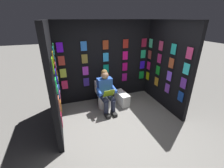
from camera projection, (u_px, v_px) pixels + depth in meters
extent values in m
plane|color=gray|center=(131.00, 135.00, 3.45)|extent=(30.00, 30.00, 0.00)
cube|color=black|center=(105.00, 62.00, 4.66)|extent=(3.02, 0.10, 2.42)
cube|color=#EB245A|center=(65.00, 85.00, 4.43)|extent=(0.17, 0.01, 0.26)
cube|color=#3A2490|center=(86.00, 82.00, 4.62)|extent=(0.17, 0.01, 0.26)
cube|color=#B0224C|center=(106.00, 80.00, 4.81)|extent=(0.17, 0.01, 0.26)
cube|color=#A41684|center=(124.00, 77.00, 5.01)|extent=(0.17, 0.01, 0.26)
cube|color=#109239|center=(141.00, 75.00, 5.20)|extent=(0.17, 0.01, 0.26)
cube|color=#BACD3E|center=(63.00, 73.00, 4.29)|extent=(0.17, 0.01, 0.26)
cube|color=#BE38CF|center=(86.00, 71.00, 4.48)|extent=(0.17, 0.01, 0.26)
cube|color=#088C72|center=(106.00, 69.00, 4.67)|extent=(0.17, 0.01, 0.26)
cube|color=#BE0D6F|center=(125.00, 67.00, 4.86)|extent=(0.17, 0.01, 0.26)
cube|color=#3115E5|center=(142.00, 65.00, 5.05)|extent=(0.17, 0.01, 0.26)
cube|color=#BB362B|center=(62.00, 61.00, 4.14)|extent=(0.17, 0.01, 0.26)
cube|color=olive|center=(85.00, 59.00, 4.33)|extent=(0.17, 0.01, 0.26)
cube|color=#2FA5F0|center=(106.00, 57.00, 4.52)|extent=(0.17, 0.01, 0.26)
cube|color=#E5137E|center=(125.00, 56.00, 4.72)|extent=(0.17, 0.01, 0.26)
cube|color=#25C382|center=(143.00, 54.00, 4.91)|extent=(0.17, 0.01, 0.26)
cube|color=#650CE8|center=(60.00, 47.00, 4.00)|extent=(0.17, 0.01, 0.26)
cube|color=blue|center=(84.00, 46.00, 4.19)|extent=(0.17, 0.01, 0.26)
cube|color=#953417|center=(106.00, 45.00, 4.38)|extent=(0.17, 0.01, 0.26)
cube|color=#A6231A|center=(126.00, 44.00, 4.57)|extent=(0.17, 0.01, 0.26)
cube|color=maroon|center=(144.00, 43.00, 4.76)|extent=(0.17, 0.01, 0.26)
cube|color=black|center=(167.00, 66.00, 4.25)|extent=(0.10, 1.91, 2.42)
cube|color=#C2C20F|center=(147.00, 76.00, 5.12)|extent=(0.01, 0.17, 0.26)
cube|color=gold|center=(156.00, 81.00, 4.67)|extent=(0.01, 0.17, 0.26)
cube|color=purple|center=(167.00, 88.00, 4.22)|extent=(0.01, 0.17, 0.26)
cube|color=navy|center=(181.00, 96.00, 3.77)|extent=(0.01, 0.17, 0.26)
cube|color=#D21B6F|center=(149.00, 66.00, 4.97)|extent=(0.01, 0.17, 0.26)
cube|color=#179029|center=(158.00, 70.00, 4.53)|extent=(0.01, 0.17, 0.26)
cube|color=#814FF1|center=(169.00, 76.00, 4.08)|extent=(0.01, 0.17, 0.26)
cube|color=#622D9F|center=(183.00, 83.00, 3.63)|extent=(0.01, 0.17, 0.26)
cube|color=#983734|center=(150.00, 55.00, 4.83)|extent=(0.01, 0.17, 0.26)
cube|color=#AB2669|center=(159.00, 58.00, 4.38)|extent=(0.01, 0.17, 0.26)
cube|color=#A94D2B|center=(171.00, 63.00, 3.93)|extent=(0.01, 0.17, 0.26)
cube|color=#34CDD1|center=(186.00, 69.00, 3.48)|extent=(0.01, 0.17, 0.26)
cube|color=#48CF97|center=(151.00, 43.00, 4.68)|extent=(0.01, 0.17, 0.26)
cube|color=#B83661|center=(161.00, 46.00, 4.23)|extent=(0.01, 0.17, 0.26)
cube|color=teal|center=(174.00, 49.00, 3.79)|extent=(0.01, 0.17, 0.26)
cube|color=#BD346B|center=(189.00, 53.00, 3.34)|extent=(0.01, 0.17, 0.26)
cube|color=black|center=(53.00, 79.00, 3.34)|extent=(0.10, 1.91, 2.42)
cube|color=#AC1A3D|center=(62.00, 120.00, 2.92)|extent=(0.01, 0.17, 0.26)
cube|color=orange|center=(61.00, 106.00, 3.36)|extent=(0.01, 0.17, 0.26)
cube|color=#C94176|center=(60.00, 96.00, 3.81)|extent=(0.01, 0.17, 0.26)
cube|color=blue|center=(60.00, 88.00, 4.26)|extent=(0.01, 0.17, 0.26)
cube|color=#D76447|center=(59.00, 103.00, 2.77)|extent=(0.01, 0.17, 0.26)
cube|color=#4591EF|center=(59.00, 92.00, 3.22)|extent=(0.01, 0.17, 0.26)
cube|color=#3A37C5|center=(58.00, 83.00, 3.67)|extent=(0.01, 0.17, 0.26)
cube|color=#B4E52C|center=(58.00, 76.00, 4.11)|extent=(0.01, 0.17, 0.26)
cube|color=#1FEF60|center=(56.00, 85.00, 2.63)|extent=(0.01, 0.17, 0.26)
cube|color=#1C2FDB|center=(56.00, 76.00, 3.07)|extent=(0.01, 0.17, 0.26)
cube|color=#B0193C|center=(56.00, 68.00, 3.52)|extent=(0.01, 0.17, 0.26)
cube|color=#3D6FC3|center=(56.00, 63.00, 3.97)|extent=(0.01, 0.17, 0.26)
cube|color=#66C214|center=(53.00, 65.00, 2.48)|extent=(0.01, 0.17, 0.26)
cube|color=#B08211|center=(53.00, 58.00, 2.93)|extent=(0.01, 0.17, 0.26)
cube|color=#137294|center=(53.00, 53.00, 3.38)|extent=(0.01, 0.17, 0.26)
cube|color=#3DE47D|center=(54.00, 49.00, 3.82)|extent=(0.01, 0.17, 0.26)
cylinder|color=white|center=(105.00, 101.00, 4.44)|extent=(0.38, 0.38, 0.40)
cylinder|color=white|center=(105.00, 95.00, 4.36)|extent=(0.41, 0.41, 0.02)
cube|color=white|center=(101.00, 86.00, 4.51)|extent=(0.39, 0.20, 0.36)
cylinder|color=white|center=(102.00, 87.00, 4.44)|extent=(0.39, 0.09, 0.39)
cube|color=blue|center=(105.00, 87.00, 4.22)|extent=(0.41, 0.24, 0.52)
sphere|color=tan|center=(105.00, 75.00, 4.06)|extent=(0.21, 0.21, 0.21)
sphere|color=olive|center=(104.00, 73.00, 4.05)|extent=(0.17, 0.17, 0.17)
cylinder|color=#23283D|center=(111.00, 97.00, 4.19)|extent=(0.17, 0.41, 0.15)
cylinder|color=#23283D|center=(104.00, 98.00, 4.12)|extent=(0.17, 0.41, 0.15)
cylinder|color=#23283D|center=(113.00, 107.00, 4.13)|extent=(0.12, 0.12, 0.42)
cylinder|color=#23283D|center=(106.00, 109.00, 4.06)|extent=(0.12, 0.12, 0.42)
cube|color=black|center=(114.00, 114.00, 4.14)|extent=(0.12, 0.27, 0.09)
cube|color=black|center=(107.00, 115.00, 4.07)|extent=(0.12, 0.27, 0.09)
cylinder|color=blue|center=(114.00, 89.00, 4.16)|extent=(0.10, 0.31, 0.13)
cylinder|color=blue|center=(99.00, 92.00, 4.01)|extent=(0.10, 0.31, 0.13)
cube|color=#7CA215|center=(109.00, 93.00, 3.95)|extent=(0.31, 0.14, 0.23)
cube|color=white|center=(122.00, 99.00, 4.67)|extent=(0.31, 0.61, 0.33)
cube|color=white|center=(122.00, 93.00, 4.59)|extent=(0.33, 0.63, 0.03)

